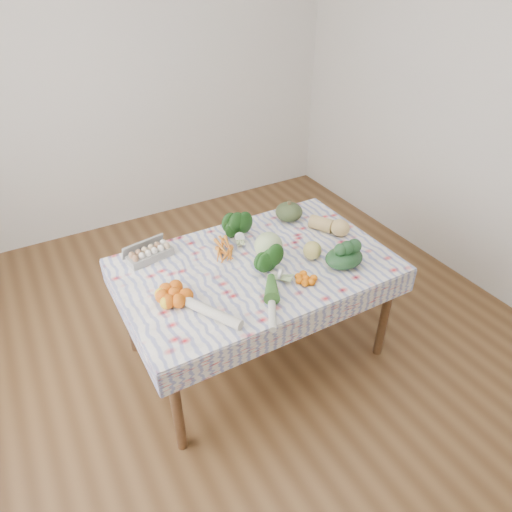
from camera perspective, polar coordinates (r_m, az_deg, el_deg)
ground at (r=3.33m, az=0.00°, el=-11.67°), size 4.50×4.50×0.00m
wall_back at (r=4.50m, az=-15.33°, el=20.72°), size 4.00×0.04×2.80m
dining_table at (r=2.87m, az=0.00°, el=-2.32°), size 1.60×1.00×0.75m
tablecloth at (r=2.83m, az=0.00°, el=-1.07°), size 1.66×1.06×0.01m
egg_carton at (r=2.92m, az=-13.09°, el=0.22°), size 0.30×0.16×0.08m
carrot_bunch at (r=2.90m, az=-4.26°, el=0.53°), size 0.27×0.26×0.04m
kale_bunch at (r=3.03m, az=-2.20°, el=3.44°), size 0.21×0.20×0.15m
kabocha_squash at (r=3.25m, az=4.14°, el=5.54°), size 0.22×0.22×0.13m
cabbage at (r=2.83m, az=1.57°, el=1.26°), size 0.21×0.21×0.18m
butternut_squash at (r=3.14m, az=9.23°, el=3.95°), size 0.25×0.30×0.13m
orange_cluster at (r=2.56m, az=-10.14°, el=-4.68°), size 0.31×0.31×0.09m
broccoli at (r=2.67m, az=1.99°, el=-1.75°), size 0.23×0.23×0.12m
mandarin_cluster at (r=2.68m, az=6.27°, el=-2.73°), size 0.20×0.20×0.05m
grapefruit at (r=2.86m, az=7.05°, el=0.72°), size 0.13×0.13×0.12m
spinach_bag at (r=2.83m, az=10.94°, el=-0.22°), size 0.29×0.26×0.11m
daikon at (r=2.44m, az=-5.70°, el=-6.97°), size 0.24×0.39×0.06m
leek at (r=2.49m, az=2.00°, el=-5.96°), size 0.24×0.37×0.04m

